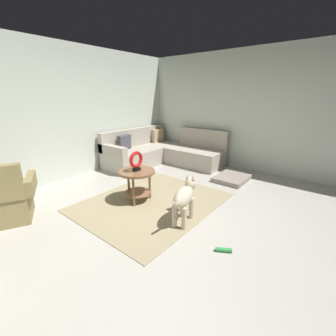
{
  "coord_description": "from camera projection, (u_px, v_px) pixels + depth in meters",
  "views": [
    {
      "loc": [
        -2.34,
        -1.64,
        1.72
      ],
      "look_at": [
        0.45,
        0.6,
        0.55
      ],
      "focal_mm": 23.96,
      "sensor_mm": 36.0,
      "label": 1
    }
  ],
  "objects": [
    {
      "name": "ground_plane",
      "position": [
        181.0,
        223.0,
        3.26
      ],
      "size": [
        6.0,
        6.0,
        0.1
      ],
      "primitive_type": "cube",
      "color": "#B7B2A8"
    },
    {
      "name": "wall_back",
      "position": [
        65.0,
        114.0,
        4.57
      ],
      "size": [
        6.0,
        0.12,
        2.7
      ],
      "primitive_type": "cube",
      "color": "silver",
      "rests_on": "ground_plane"
    },
    {
      "name": "wall_right",
      "position": [
        259.0,
        112.0,
        5.0
      ],
      "size": [
        0.12,
        6.0,
        2.7
      ],
      "primitive_type": "cube",
      "color": "silver",
      "rests_on": "ground_plane"
    },
    {
      "name": "area_rug",
      "position": [
        152.0,
        202.0,
        3.77
      ],
      "size": [
        2.3,
        1.9,
        0.01
      ],
      "primitive_type": "cube",
      "color": "tan",
      "rests_on": "ground_plane"
    },
    {
      "name": "sectional_couch",
      "position": [
        162.0,
        153.0,
        5.83
      ],
      "size": [
        2.2,
        2.25,
        0.88
      ],
      "color": "#B2A899",
      "rests_on": "ground_plane"
    },
    {
      "name": "armchair",
      "position": [
        4.0,
        201.0,
        3.11
      ],
      "size": [
        0.98,
        0.89,
        0.88
      ],
      "rotation": [
        0.0,
        0.0,
        -0.46
      ],
      "color": "olive",
      "rests_on": "ground_plane"
    },
    {
      "name": "side_table",
      "position": [
        137.0,
        178.0,
        3.7
      ],
      "size": [
        0.6,
        0.6,
        0.54
      ],
      "color": "brown",
      "rests_on": "ground_plane"
    },
    {
      "name": "torus_sculpture",
      "position": [
        136.0,
        161.0,
        3.61
      ],
      "size": [
        0.28,
        0.08,
        0.33
      ],
      "color": "black",
      "rests_on": "side_table"
    },
    {
      "name": "dog_bed_mat",
      "position": [
        232.0,
        178.0,
        4.74
      ],
      "size": [
        0.8,
        0.6,
        0.09
      ],
      "primitive_type": "cube",
      "color": "gray",
      "rests_on": "ground_plane"
    },
    {
      "name": "dog",
      "position": [
        185.0,
        197.0,
        3.09
      ],
      "size": [
        0.83,
        0.35,
        0.63
      ],
      "rotation": [
        0.0,
        0.0,
        4.98
      ],
      "color": "beige",
      "rests_on": "ground_plane"
    },
    {
      "name": "dog_toy_rope",
      "position": [
        224.0,
        250.0,
        2.58
      ],
      "size": [
        0.14,
        0.18,
        0.05
      ],
      "primitive_type": "cylinder",
      "rotation": [
        0.0,
        1.57,
        2.11
      ],
      "color": "green",
      "rests_on": "ground_plane"
    }
  ]
}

